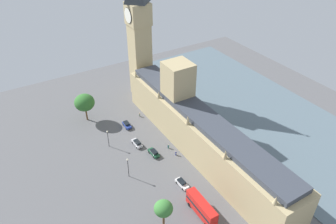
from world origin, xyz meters
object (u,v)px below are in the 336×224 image
Objects in this scene: parliament_building at (198,129)px; car_white_far_end at (182,183)px; car_dark_green_kerbside at (154,153)px; street_lamp_slot_11 at (108,136)px; street_lamp_slot_10 at (128,164)px; pedestrian_corner at (176,153)px; pedestrian_near_tower at (168,146)px; clock_tower at (139,30)px; plane_tree_trailing at (163,209)px; plane_tree_leading at (85,103)px; car_blue_by_river_gate at (127,125)px; double_decker_bus_under_trees at (201,207)px; pedestrian_opposite_hall at (140,115)px; car_silver_midblock at (137,143)px.

car_white_far_end is (12.86, 11.03, -6.86)m from parliament_building.
car_dark_green_kerbside is 0.74× the size of street_lamp_slot_11.
parliament_building is 10.92× the size of street_lamp_slot_10.
pedestrian_corner reaches higher than pedestrian_near_tower.
clock_tower reaches higher than plane_tree_trailing.
plane_tree_leading is (0.85, -53.35, 0.87)m from plane_tree_trailing.
parliament_building is 7.19× the size of plane_tree_leading.
pedestrian_corner is at bearing -177.64° from street_lamp_slot_10.
street_lamp_slot_10 is (16.66, 0.69, 4.03)m from pedestrian_corner.
parliament_building reaches higher than car_dark_green_kerbside.
plane_tree_leading reaches higher than pedestrian_corner.
pedestrian_corner is 0.25× the size of street_lamp_slot_11.
street_lamp_slot_11 is (24.84, 24.58, -22.27)m from clock_tower.
plane_tree_trailing is (16.57, 20.45, 5.82)m from pedestrian_corner.
parliament_building is at bearing -179.79° from street_lamp_slot_10.
plane_tree_leading is at bearing -42.94° from pedestrian_corner.
double_decker_bus_under_trees reaches higher than car_blue_by_river_gate.
pedestrian_opposite_hall is 48.49m from plane_tree_trailing.
car_white_far_end is 46.59m from plane_tree_leading.
clock_tower reaches higher than street_lamp_slot_10.
car_silver_midblock is 9.77m from street_lamp_slot_11.
car_white_far_end is at bearing 74.88° from clock_tower.
car_white_far_end is 10.96m from double_decker_bus_under_trees.
car_white_far_end is at bearing 135.91° from street_lamp_slot_10.
street_lamp_slot_10 reaches higher than car_silver_midblock.
pedestrian_opposite_hall is (-5.18, -36.45, -0.15)m from car_white_far_end.
clock_tower is 4.95× the size of plane_tree_leading.
plane_tree_leading reaches higher than double_decker_bus_under_trees.
car_dark_green_kerbside is at bearing 111.53° from plane_tree_leading.
pedestrian_opposite_hall is at bearing -151.86° from car_blue_by_river_gate.
car_silver_midblock is 33.12m from double_decker_bus_under_trees.
plane_tree_leading reaches higher than pedestrian_opposite_hall.
car_dark_green_kerbside is (-2.43, 6.90, -0.00)m from car_silver_midblock.
parliament_building reaches higher than car_silver_midblock.
street_lamp_slot_10 is (24.16, 0.09, -3.01)m from parliament_building.
parliament_building is 44.32m from clock_tower.
parliament_building is at bearing -165.38° from pedestrian_corner.
double_decker_bus_under_trees reaches higher than car_white_far_end.
clock_tower is 10.61× the size of car_silver_midblock.
street_lamp_slot_10 is (8.32, 11.33, 3.85)m from car_silver_midblock.
parliament_building is 48.56× the size of pedestrian_near_tower.
parliament_building is 47.36× the size of pedestrian_corner.
plane_tree_trailing reaches higher than street_lamp_slot_10.
car_dark_green_kerbside is at bearing 68.12° from clock_tower.
double_decker_bus_under_trees is at bearing 80.85° from car_white_far_end.
double_decker_bus_under_trees is 47.67m from pedestrian_opposite_hall.
clock_tower is 68.04m from double_decker_bus_under_trees.
plane_tree_leading is at bearing 4.02° from pedestrian_opposite_hall.
car_dark_green_kerbside reaches higher than pedestrian_corner.
plane_tree_trailing is at bearing 35.34° from car_white_far_end.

